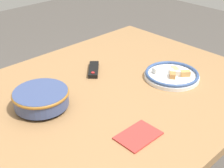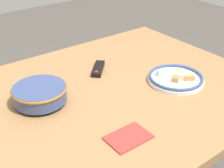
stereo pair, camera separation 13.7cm
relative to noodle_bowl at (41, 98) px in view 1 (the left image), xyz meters
The scene contains 5 objects.
dining_table 0.31m from the noodle_bowl, 20.59° to the right, with size 1.46×1.09×0.77m.
noodle_bowl is the anchor object (origin of this frame).
food_plate 0.63m from the noodle_bowl, 20.04° to the right, with size 0.26×0.26×0.05m.
tv_remote 0.38m from the noodle_bowl, 15.04° to the left, with size 0.14×0.15×0.02m.
folded_napkin 0.43m from the noodle_bowl, 69.79° to the right, with size 0.16×0.11×0.01m.
Camera 1 is at (-0.80, -0.87, 1.49)m, focal length 50.00 mm.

